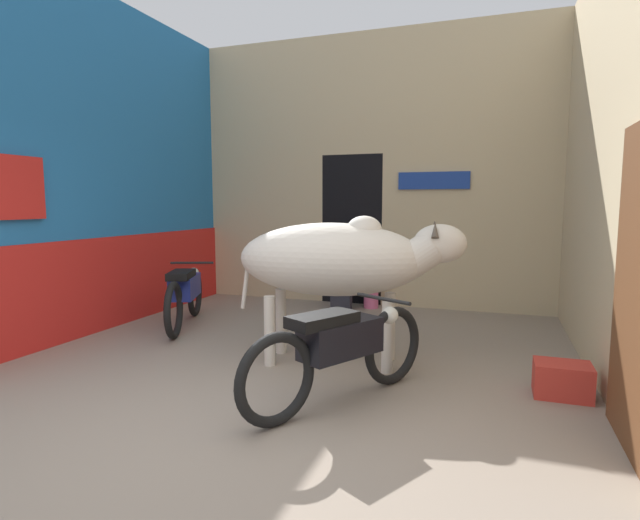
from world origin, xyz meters
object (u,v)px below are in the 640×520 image
Objects in this scene: cow at (340,260)px; crate at (562,380)px; motorcycle_far at (185,292)px; motorcycle_near at (341,348)px; shopkeeper_seated at (344,266)px; plastic_stool at (371,293)px.

cow is 5.12× the size of crate.
motorcycle_far is 4.42m from crate.
cow is 1.28× the size of motorcycle_far.
crate is (4.29, -0.99, -0.30)m from motorcycle_far.
motorcycle_near is at bearing -72.47° from cow.
motorcycle_near is at bearing -156.64° from crate.
cow is at bearing -74.30° from shopkeeper_seated.
cow is at bearing -83.22° from plastic_stool.
cow is 5.42× the size of plastic_stool.
crate is (2.30, -2.90, -0.08)m from plastic_stool.
plastic_stool is at bearing 128.47° from crate.
shopkeeper_seated reaches higher than crate.
cow reaches higher than motorcycle_far.
motorcycle_far is 4.24× the size of plastic_stool.
motorcycle_near is at bearing -73.79° from shopkeeper_seated.
shopkeeper_seated reaches higher than motorcycle_near.
plastic_stool is at bearing 99.71° from motorcycle_near.
cow is at bearing 173.27° from crate.
cow is 1.29× the size of motorcycle_near.
plastic_stool is (1.99, 1.90, -0.22)m from motorcycle_far.
motorcycle_far is 1.45× the size of shopkeeper_seated.
cow is at bearing 107.53° from motorcycle_near.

